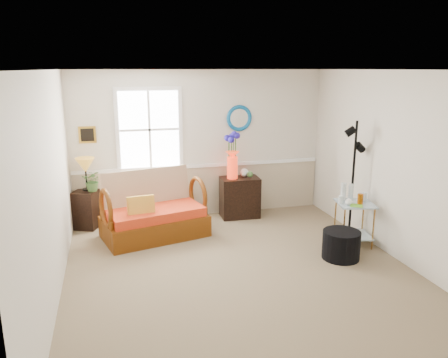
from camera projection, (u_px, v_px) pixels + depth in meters
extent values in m
cube|color=#7D6549|center=(241.00, 273.00, 5.75)|extent=(4.50, 5.00, 0.01)
cube|color=white|center=(244.00, 70.00, 5.10)|extent=(4.50, 5.00, 0.01)
cube|color=beige|center=(201.00, 144.00, 7.77)|extent=(4.50, 0.01, 2.60)
cube|color=beige|center=(347.00, 260.00, 3.08)|extent=(4.50, 0.01, 2.60)
cube|color=beige|center=(50.00, 190.00, 4.87)|extent=(0.01, 5.00, 2.60)
cube|color=beige|center=(399.00, 167.00, 5.98)|extent=(0.01, 5.00, 2.60)
cube|color=tan|center=(202.00, 191.00, 7.96)|extent=(4.46, 0.02, 0.90)
cube|color=white|center=(202.00, 166.00, 7.83)|extent=(4.46, 0.04, 0.06)
cube|color=gold|center=(87.00, 135.00, 7.21)|extent=(0.28, 0.03, 0.28)
torus|color=#147FA8|center=(239.00, 118.00, 7.81)|extent=(0.47, 0.07, 0.47)
imported|color=#416A32|center=(93.00, 183.00, 7.19)|extent=(0.40, 0.42, 0.28)
cylinder|color=black|center=(341.00, 245.00, 6.15)|extent=(0.56, 0.56, 0.40)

